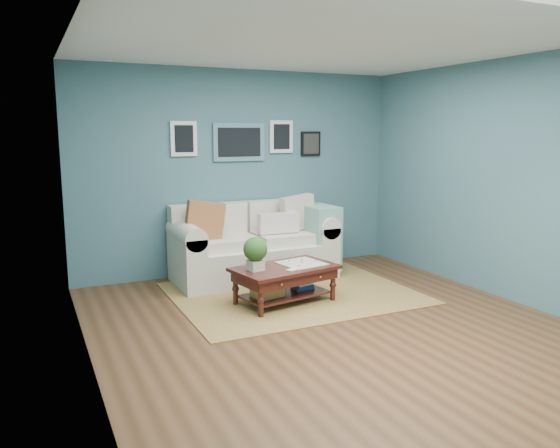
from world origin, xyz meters
TOP-DOWN VIEW (x-y plane):
  - room_shell at (0.00, 0.06)m, footprint 5.00×5.02m
  - area_rug at (0.13, 1.18)m, footprint 2.73×2.18m
  - loveseat at (0.07, 2.03)m, footprint 2.10×0.95m
  - coffee_table at (-0.17, 0.89)m, footprint 1.22×0.84m

SIDE VIEW (x-z plane):
  - area_rug at x=0.13m, z-range 0.00..0.01m
  - coffee_table at x=-0.17m, z-range -0.04..0.74m
  - loveseat at x=0.07m, z-range -0.10..0.98m
  - room_shell at x=0.00m, z-range 0.01..2.71m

